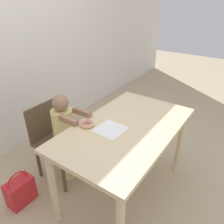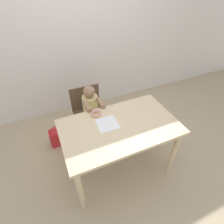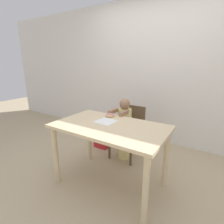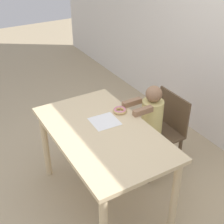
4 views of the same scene
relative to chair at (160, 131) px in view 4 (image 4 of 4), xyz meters
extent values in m
plane|color=tan|center=(0.14, -0.73, -0.42)|extent=(12.00, 12.00, 0.00)
cube|color=beige|center=(0.14, -0.73, 0.32)|extent=(1.27, 0.75, 0.03)
cylinder|color=beige|center=(-0.43, -1.05, -0.06)|extent=(0.06, 0.06, 0.73)
cylinder|color=beige|center=(-0.43, -0.41, -0.06)|extent=(0.06, 0.06, 0.73)
cylinder|color=beige|center=(0.72, -0.41, -0.06)|extent=(0.06, 0.06, 0.73)
cube|color=brown|center=(0.00, -0.06, -0.01)|extent=(0.43, 0.43, 0.03)
cube|color=brown|center=(0.00, 0.15, 0.18)|extent=(0.43, 0.02, 0.37)
cylinder|color=brown|center=(-0.18, -0.25, -0.22)|extent=(0.04, 0.04, 0.40)
cylinder|color=brown|center=(0.18, -0.25, -0.22)|extent=(0.04, 0.04, 0.40)
cylinder|color=brown|center=(-0.18, 0.12, -0.22)|extent=(0.04, 0.04, 0.40)
cylinder|color=brown|center=(0.18, 0.12, -0.22)|extent=(0.04, 0.04, 0.40)
cylinder|color=#E0D17F|center=(0.00, -0.12, -0.21)|extent=(0.17, 0.17, 0.42)
cylinder|color=#E0D17F|center=(0.00, -0.12, 0.18)|extent=(0.20, 0.20, 0.37)
sphere|color=#997051|center=(0.00, -0.12, 0.45)|extent=(0.15, 0.15, 0.15)
cube|color=#997051|center=(-0.09, -0.29, 0.37)|extent=(0.05, 0.19, 0.05)
cube|color=#997051|center=(0.09, -0.29, 0.37)|extent=(0.05, 0.19, 0.05)
torus|color=#DBB270|center=(-0.04, -0.46, 0.36)|extent=(0.12, 0.12, 0.03)
torus|color=pink|center=(-0.04, -0.46, 0.37)|extent=(0.11, 0.11, 0.02)
cube|color=white|center=(0.03, -0.65, 0.34)|extent=(0.23, 0.23, 0.00)
cube|color=red|center=(-0.50, 0.00, -0.30)|extent=(0.25, 0.15, 0.26)
torus|color=red|center=(-0.50, 0.00, -0.17)|extent=(0.20, 0.02, 0.20)
camera|label=1|loc=(-1.19, -1.51, 1.31)|focal=35.00mm
camera|label=2|loc=(-0.48, -1.93, 1.66)|focal=28.00mm
camera|label=3|loc=(1.15, -2.27, 1.03)|focal=28.00mm
camera|label=4|loc=(1.95, -1.71, 1.78)|focal=50.00mm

